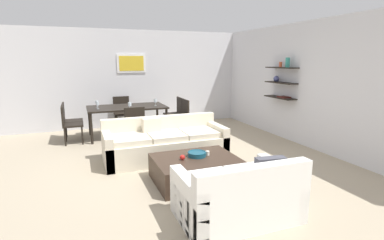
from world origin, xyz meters
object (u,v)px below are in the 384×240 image
object	(u,v)px
apple_on_coffee_table	(182,157)
coffee_table	(196,169)
sofa_beige	(165,144)
dining_chair_right_far	(176,111)
loveseat_white	(239,195)
wine_glass_foot	(130,104)
decorative_bowl	(197,154)
dining_chair_foot	(134,123)
candle_jar	(208,153)
dining_chair_left_far	(69,118)
dining_chair_head	(122,110)
dining_chair_left_near	(69,122)
dining_table	(127,109)
dining_chair_right_near	(182,114)
wine_glass_left_far	(97,102)
wine_glass_left_near	(98,104)
wine_glass_right_near	(155,101)

from	to	relation	value
apple_on_coffee_table	coffee_table	bearing A→B (deg)	2.09
sofa_beige	dining_chair_right_far	size ratio (longest dim) A/B	2.62
loveseat_white	wine_glass_foot	xyz separation A→B (m)	(-0.61, 4.02, 0.57)
decorative_bowl	dining_chair_foot	size ratio (longest dim) A/B	0.34
candle_jar	dining_chair_foot	size ratio (longest dim) A/B	0.08
apple_on_coffee_table	decorative_bowl	bearing A→B (deg)	16.27
sofa_beige	wine_glass_foot	xyz separation A→B (m)	(-0.40, 1.55, 0.57)
dining_chair_left_far	wine_glass_foot	size ratio (longest dim) A/B	5.42
dining_chair_head	dining_chair_left_near	bearing A→B (deg)	-139.44
decorative_bowl	dining_chair_head	distance (m)	4.14
candle_jar	dining_table	bearing A→B (deg)	103.64
dining_chair_right_near	wine_glass_foot	size ratio (longest dim) A/B	5.42
candle_jar	dining_chair_right_far	world-z (taller)	dining_chair_right_far
coffee_table	dining_table	world-z (taller)	dining_table
loveseat_white	dining_chair_foot	size ratio (longest dim) A/B	1.60
coffee_table	wine_glass_foot	size ratio (longest dim) A/B	7.95
wine_glass_left_far	wine_glass_left_near	world-z (taller)	same
coffee_table	wine_glass_left_far	distance (m)	3.65
wine_glass_right_near	dining_chair_left_near	bearing A→B (deg)	-177.08
decorative_bowl	dining_table	world-z (taller)	dining_table
dining_chair_left_far	wine_glass_left_near	world-z (taller)	wine_glass_left_near
loveseat_white	dining_chair_right_far	size ratio (longest dim) A/B	1.60
dining_table	wine_glass_left_near	size ratio (longest dim) A/B	11.27
apple_on_coffee_table	wine_glass_left_near	size ratio (longest dim) A/B	0.49
decorative_bowl	dining_chair_left_far	xyz separation A→B (m)	(-1.94, 3.40, 0.08)
coffee_table	dining_chair_right_near	bearing A→B (deg)	75.06
decorative_bowl	wine_glass_right_near	size ratio (longest dim) A/B	1.74
candle_jar	dining_chair_right_near	distance (m)	3.00
loveseat_white	dining_table	size ratio (longest dim) A/B	0.75
dining_chair_left_far	wine_glass_left_far	world-z (taller)	wine_glass_left_far
dining_chair_right_near	dining_chair_left_near	bearing A→B (deg)	180.00
loveseat_white	wine_glass_foot	distance (m)	4.10
apple_on_coffee_table	dining_chair_right_near	world-z (taller)	dining_chair_right_near
sofa_beige	coffee_table	size ratio (longest dim) A/B	1.79
loveseat_white	wine_glass_right_near	distance (m)	4.38
dining_chair_left_far	decorative_bowl	bearing A→B (deg)	-60.35
dining_chair_head	wine_glass_left_far	bearing A→B (deg)	-131.12
dining_table	wine_glass_left_far	xyz separation A→B (m)	(-0.69, 0.13, 0.19)
dining_chair_foot	wine_glass_foot	bearing A→B (deg)	90.00
dining_chair_foot	wine_glass_left_near	world-z (taller)	wine_glass_left_near
dining_chair_left_far	wine_glass_left_far	xyz separation A→B (m)	(0.65, -0.10, 0.37)
dining_chair_head	wine_glass_left_far	distance (m)	1.12
decorative_bowl	wine_glass_foot	distance (m)	2.82
dining_table	dining_chair_right_far	xyz separation A→B (m)	(1.35, 0.23, -0.18)
loveseat_white	dining_chair_right_near	xyz separation A→B (m)	(0.74, 4.24, 0.21)
dining_table	dining_chair_right_far	size ratio (longest dim) A/B	2.14
coffee_table	sofa_beige	bearing A→B (deg)	96.85
dining_chair_foot	wine_glass_right_near	bearing A→B (deg)	48.88
dining_chair_right_near	decorative_bowl	bearing A→B (deg)	-104.45
coffee_table	candle_jar	distance (m)	0.33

